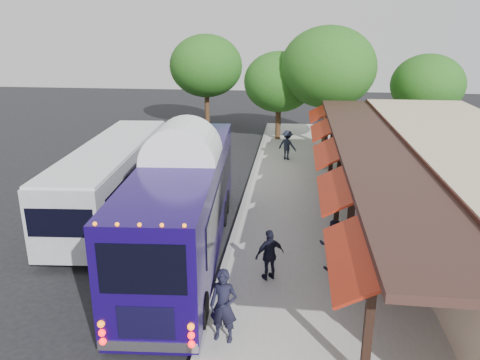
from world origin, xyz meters
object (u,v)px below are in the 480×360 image
at_px(ped_d, 287,145).
at_px(sign_board, 349,248).
at_px(ped_b, 332,245).
at_px(ped_c, 270,255).
at_px(city_bus, 113,176).
at_px(ped_a, 224,306).
at_px(coach_bus, 184,199).

distance_m(ped_d, sign_board, 12.99).
relative_size(ped_b, ped_d, 0.99).
bearing_deg(ped_c, sign_board, 165.13).
distance_m(city_bus, ped_d, 10.96).
distance_m(ped_b, ped_d, 12.77).
height_order(ped_a, ped_c, ped_a).
distance_m(coach_bus, sign_board, 5.56).
height_order(ped_a, sign_board, ped_a).
bearing_deg(ped_c, ped_d, -121.50).
height_order(ped_b, ped_d, ped_d).
xyz_separation_m(city_bus, ped_a, (5.81, -8.05, -0.49)).
distance_m(ped_c, ped_d, 13.49).
bearing_deg(city_bus, ped_a, -58.53).
distance_m(ped_b, ped_c, 2.05).
xyz_separation_m(ped_b, ped_c, (-1.88, -0.82, -0.04)).
bearing_deg(ped_d, coach_bus, 102.33).
distance_m(coach_bus, ped_d, 12.18).
xyz_separation_m(coach_bus, ped_b, (4.85, -0.94, -0.96)).
relative_size(city_bus, ped_a, 5.77).
distance_m(coach_bus, ped_b, 5.03).
height_order(ped_b, ped_c, ped_b).
bearing_deg(ped_b, ped_c, 26.48).
distance_m(city_bus, ped_a, 9.94).
bearing_deg(ped_c, ped_b, 172.97).
bearing_deg(city_bus, sign_board, -29.85).
xyz_separation_m(ped_a, sign_board, (3.31, 3.70, -0.12)).
bearing_deg(ped_d, ped_c, 116.63).
relative_size(ped_c, ped_d, 0.94).
bearing_deg(ped_d, ped_b, 125.03).
height_order(coach_bus, sign_board, coach_bus).
relative_size(ped_a, ped_b, 1.13).
bearing_deg(ped_a, ped_d, 95.63).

